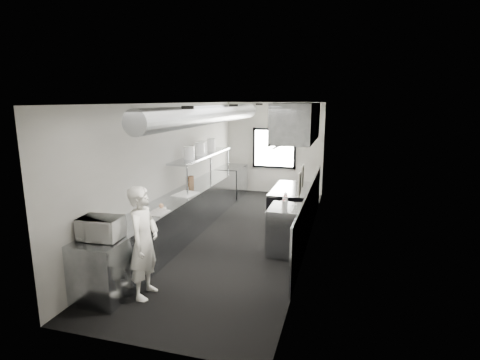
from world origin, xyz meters
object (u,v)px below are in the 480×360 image
Objects in this scene: exhaust_hood at (297,122)px; deli_tub_a at (107,229)px; plate_stack_d at (211,145)px; range at (291,208)px; plate_stack_b at (200,149)px; deli_tub_b at (112,224)px; squeeze_bottle_e at (285,198)px; squeeze_bottle_b at (285,205)px; bottle_station at (286,230)px; cutting_board at (186,194)px; prep_counter at (180,217)px; pass_shelf at (203,156)px; far_work_table at (231,181)px; squeeze_bottle_c at (284,201)px; line_cook at (144,242)px; knife_block at (190,181)px; squeeze_bottle_d at (286,201)px; microwave at (101,228)px; plate_stack_c at (203,148)px; plate_stack_a at (189,153)px; small_plate at (161,208)px; squeeze_bottle_a at (283,206)px.

deli_tub_a is (-2.36, -3.50, -1.44)m from exhaust_hood.
deli_tub_a is at bearing -90.94° from plate_stack_d.
range is 2.57m from plate_stack_b.
squeeze_bottle_e is (2.40, 2.18, 0.04)m from deli_tub_b.
squeeze_bottle_b reaches higher than deli_tub_a.
cutting_board is at bearing 170.38° from bottle_station.
prep_counter is at bearing -151.89° from exhaust_hood.
far_work_table is (0.04, 2.20, -1.09)m from pass_shelf.
squeeze_bottle_c is (-0.04, 0.19, 0.02)m from squeeze_bottle_b.
prep_counter is 2.48m from line_cook.
knife_block is 2.79m from squeeze_bottle_b.
squeeze_bottle_b is at bearing -9.27° from prep_counter.
microwave is at bearing -132.31° from squeeze_bottle_d.
plate_stack_c is at bearing 144.87° from squeeze_bottle_d.
plate_stack_c reaches higher than cutting_board.
exhaust_hood is 3.88m from far_work_table.
plate_stack_c reaches higher than microwave.
plate_stack_a is (0.11, 2.83, 0.76)m from deli_tub_b.
cutting_board is 0.99m from plate_stack_a.
range is 2.73m from plate_stack_d.
prep_counter is 2.31m from bottle_station.
pass_shelf is 2.49m from range.
plate_stack_b is at bearing 87.80° from deli_tub_b.
deli_tub_a is at bearing -139.05° from bottle_station.
bottle_station is 5.02× the size of small_plate.
far_work_table is at bearing 90.00° from prep_counter.
pass_shelf is 1.88× the size of range.
plate_stack_c is at bearing 138.82° from squeeze_bottle_a.
far_work_table is 4.68m from small_plate.
knife_block is at bearing 154.63° from bottle_station.
plate_stack_d reaches higher than far_work_table.
range is 2.61m from plate_stack_a.
plate_stack_b is at bearing 176.78° from range.
squeeze_bottle_c is at bearing -86.00° from squeeze_bottle_e.
plate_stack_d reaches higher than plate_stack_c.
range is 2.43m from knife_block.
cutting_board is (0.25, 2.27, -0.04)m from deli_tub_b.
squeeze_bottle_c is 1.03× the size of squeeze_bottle_e.
squeeze_bottle_e is at bearing 42.25° from deli_tub_b.
prep_counter is 19.43× the size of plate_stack_b.
plate_stack_a is at bearing 154.66° from squeeze_bottle_b.
range is at bearing -3.22° from plate_stack_b.
deli_tub_b is 3.00m from squeeze_bottle_b.
plate_stack_b is 2.68m from squeeze_bottle_e.
plate_stack_c reaches higher than small_plate.
line_cook reaches higher than far_work_table.
bottle_station is at bearing -42.30° from line_cook.
squeeze_bottle_c is (-0.06, 0.02, 0.55)m from bottle_station.
line_cook is at bearing -84.84° from far_work_table.
knife_block is 2.85m from squeeze_bottle_a.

